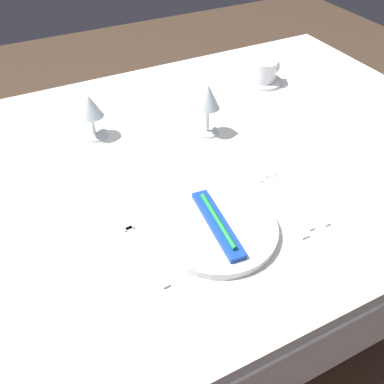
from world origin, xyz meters
name	(u,v)px	position (x,y,z in m)	size (l,w,h in m)	color
ground_plane	(172,322)	(0.00, 0.00, 0.00)	(6.00, 6.00, 0.00)	#4C3828
dining_table	(165,189)	(0.00, 0.00, 0.66)	(1.80, 1.11, 0.74)	white
dinner_plate	(217,229)	(0.01, -0.27, 0.75)	(0.26, 0.26, 0.02)	white
toothbrush_package	(217,223)	(0.01, -0.27, 0.77)	(0.06, 0.21, 0.02)	blue
fork_outer	(141,247)	(-0.16, -0.24, 0.74)	(0.03, 0.21, 0.00)	beige
dinner_knife	(277,205)	(0.17, -0.26, 0.74)	(0.03, 0.24, 0.00)	beige
spoon_soup	(276,192)	(0.20, -0.22, 0.74)	(0.03, 0.22, 0.01)	beige
spoon_dessert	(288,188)	(0.23, -0.22, 0.74)	(0.03, 0.23, 0.01)	beige
saucer_left	(262,81)	(0.49, 0.27, 0.74)	(0.13, 0.13, 0.01)	white
coffee_cup_left	(264,71)	(0.49, 0.27, 0.78)	(0.11, 0.08, 0.07)	white
wine_glass_centre	(208,100)	(0.17, 0.08, 0.84)	(0.07, 0.07, 0.15)	silver
wine_glass_left	(90,109)	(-0.12, 0.21, 0.83)	(0.07, 0.07, 0.13)	silver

